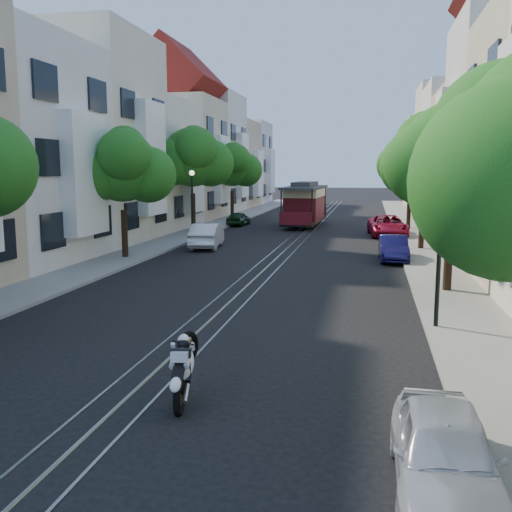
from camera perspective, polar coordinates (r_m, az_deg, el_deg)
The scene contains 24 objects.
ground at distance 40.16m, azimuth 4.91°, elevation 2.43°, with size 200.00×200.00×0.00m, color black.
sidewalk_east at distance 40.00m, azimuth 15.29°, elevation 2.22°, with size 2.50×80.00×0.12m, color gray.
sidewalk_west at distance 41.59m, azimuth -5.07°, elevation 2.72°, with size 2.50×80.00×0.12m, color gray.
rail_left at distance 40.23m, azimuth 4.13°, elevation 2.46°, with size 0.06×80.00×0.02m, color gray.
rail_slot at distance 40.16m, azimuth 4.91°, elevation 2.44°, with size 0.06×80.00×0.02m, color gray.
rail_right at distance 40.10m, azimuth 5.69°, elevation 2.42°, with size 0.06×80.00×0.02m, color gray.
lane_line at distance 40.16m, azimuth 4.91°, elevation 2.43°, with size 0.08×80.00×0.01m, color tan.
townhouses_east at distance 40.29m, azimuth 22.25°, elevation 9.23°, with size 7.75×72.00×12.00m.
townhouses_west at distance 42.84m, azimuth -11.22°, elevation 9.49°, with size 7.75×72.00×11.76m.
tree_e_b at distance 20.85m, azimuth 19.32°, elevation 9.29°, with size 4.93×4.08×6.68m.
tree_e_c at distance 31.78m, azimuth 16.60°, elevation 8.78°, with size 4.84×3.99×6.52m.
tree_e_d at distance 42.75m, azimuth 15.30°, elevation 9.07°, with size 5.01×4.16×6.85m.
tree_w_b at distance 28.16m, azimuth -13.13°, elevation 8.57°, with size 4.72×3.87×6.27m.
tree_w_c at distance 38.45m, azimuth -6.30°, elevation 9.70°, with size 5.13×4.28×7.09m.
tree_w_d at distance 49.05m, azimuth -2.36°, elevation 8.96°, with size 4.84×3.99×6.52m.
lamp_east at distance 15.86m, azimuth 17.97°, elevation 2.87°, with size 0.32×0.32×4.16m.
lamp_west at distance 35.39m, azimuth -6.40°, elevation 6.19°, with size 0.32×0.32×4.16m.
sportbike_rider at distance 10.90m, azimuth -7.34°, elevation -10.78°, with size 0.56×1.84×1.27m.
cable_car at distance 44.11m, azimuth 4.90°, elevation 5.37°, with size 2.90×8.15×3.09m.
parked_car_e_near at distance 8.42m, azimuth 18.37°, elevation -18.22°, with size 1.37×3.42×1.16m, color #B2B6BF.
parked_car_e_mid at distance 27.98m, azimuth 13.58°, elevation 0.75°, with size 1.27×3.65×1.20m, color #0D0C3D.
parked_car_e_far at distance 38.22m, azimuth 13.02°, elevation 2.96°, with size 2.29×4.96×1.38m, color maroon.
parked_car_w_mid at distance 31.94m, azimuth -4.94°, elevation 2.07°, with size 1.45×4.15×1.37m, color silver.
parked_car_w_far at distance 44.51m, azimuth -1.76°, elevation 3.77°, with size 1.28×3.19×1.09m, color #153417.
Camera 1 is at (4.47, -11.68, 4.33)m, focal length 40.00 mm.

